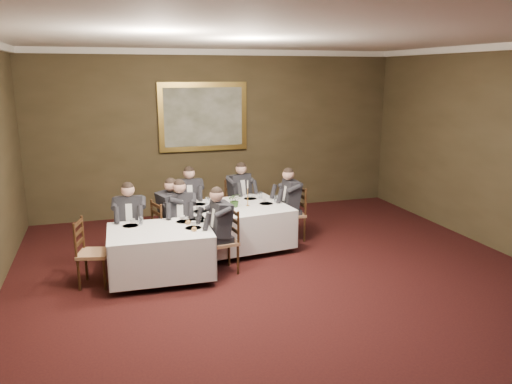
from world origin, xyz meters
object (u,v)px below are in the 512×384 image
chair_main_backleft (190,222)px  chair_sec_backleft (132,246)px  chair_main_backright (239,216)px  diner_sec_endright (222,240)px  table_second (160,250)px  diner_main_endright (292,213)px  chair_main_endleft (168,242)px  diner_sec_backright (181,228)px  diner_main_backleft (190,210)px  diner_sec_backleft (131,233)px  chair_sec_endleft (94,266)px  chair_main_endright (292,225)px  centerpiece (235,199)px  chair_sec_backright (182,241)px  diner_main_endleft (168,229)px  painting (203,117)px  candlestick (248,196)px  table_main (233,224)px  chair_sec_endright (223,254)px  diner_main_backright (239,205)px

chair_main_backleft → chair_sec_backleft: (-1.15, -1.04, 0.00)m
chair_main_backright → diner_sec_endright: bearing=50.0°
table_second → diner_main_endright: 2.75m
chair_main_endleft → diner_sec_backright: 0.32m
chair_main_endleft → diner_sec_backright: diner_sec_backright is taller
diner_main_backleft → diner_sec_backleft: (-1.15, -1.04, 0.00)m
diner_sec_backright → chair_sec_endleft: (-1.39, -0.72, -0.23)m
chair_main_endright → diner_sec_backright: bearing=99.2°
chair_main_backleft → centerpiece: bearing=131.0°
table_second → chair_sec_endleft: bearing=177.9°
chair_sec_backright → diner_sec_backright: diner_sec_backright is taller
chair_main_endleft → diner_main_endleft: bearing=90.0°
chair_main_backleft → chair_main_endright: (1.77, -0.74, 0.00)m
diner_sec_backleft → centerpiece: size_ratio=5.06×
diner_main_endleft → chair_main_endleft: bearing=-90.0°
chair_main_endright → painting: (-1.16, 2.30, 1.82)m
chair_sec_backleft → chair_sec_backright: size_ratio=1.00×
diner_main_backleft → chair_sec_backright: 1.13m
table_second → centerpiece: size_ratio=5.86×
chair_sec_backright → candlestick: size_ratio=2.16×
table_second → diner_main_endleft: diner_main_endleft is taller
table_main → chair_sec_endleft: size_ratio=2.01×
chair_sec_endright → table_second: bearing=81.1°
diner_main_backright → candlestick: 1.11m
diner_sec_backleft → chair_sec_endright: (1.34, -0.81, -0.23)m
chair_main_backleft → painting: painting is taller
table_main → chair_sec_backleft: bearing=-175.0°
table_second → chair_main_backright: 2.62m
table_main → table_second: same height
centerpiece → diner_sec_backright: bearing=-170.4°
chair_sec_endright → chair_main_endright: bearing=-61.8°
chair_main_backleft → chair_main_backright: 0.99m
diner_main_backleft → painting: size_ratio=0.71×
chair_sec_endleft → candlestick: candlestick is taller
diner_main_backleft → chair_sec_backright: (-0.33, -1.05, -0.23)m
table_second → chair_main_endright: (2.54, 1.09, -0.17)m
table_main → diner_main_endleft: (-1.15, -0.14, 0.06)m
diner_sec_backright → chair_sec_endright: diner_sec_backright is taller
chair_main_endleft → candlestick: size_ratio=2.16×
table_second → diner_main_endleft: size_ratio=1.16×
diner_main_endright → table_second: bearing=113.5°
diner_main_backleft → chair_main_endright: (1.77, -0.73, -0.23)m
diner_main_backleft → diner_main_backright: bearing=-166.6°
candlestick → diner_sec_backleft: bearing=-176.0°
diner_main_backright → diner_main_endleft: (-1.53, -1.13, 0.00)m
chair_sec_backleft → painting: size_ratio=0.53×
chair_main_endright → candlestick: bearing=100.6°
centerpiece → diner_main_backright: bearing=70.9°
diner_sec_backright → chair_sec_endleft: diner_sec_backright is taller
table_second → chair_main_backright: (1.75, 1.95, -0.17)m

